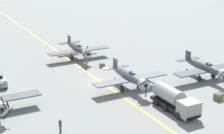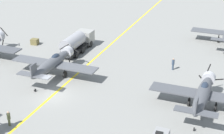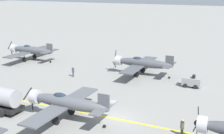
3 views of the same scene
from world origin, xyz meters
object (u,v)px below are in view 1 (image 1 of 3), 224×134
Objects in this scene: ground_crew_walking at (87,63)px; airplane_mid_center at (129,76)px; airplane_near_center at (78,49)px; supply_crate_by_tanker at (102,65)px; airplane_mid_left at (206,67)px; fuel_tanker at (175,100)px; tow_tractor at (1,82)px; supply_crate_mid_lane at (218,97)px; ground_crew_inspecting at (60,125)px.

airplane_mid_center is at bearing 97.79° from ground_crew_walking.
ground_crew_walking is at bearing 66.02° from airplane_near_center.
airplane_mid_center is 13.89× the size of supply_crate_by_tanker.
airplane_mid_center is 7.07× the size of ground_crew_walking.
airplane_mid_left is 20.53m from ground_crew_walking.
fuel_tanker is 4.71× the size of ground_crew_walking.
airplane_near_center reaches higher than tow_tractor.
supply_crate_mid_lane is (-7.74, 0.08, -1.03)m from fuel_tanker.
airplane_mid_center is 7.07× the size of ground_crew_inspecting.
ground_crew_walking is at bearing -88.92° from airplane_mid_center.
tow_tractor is 2.27× the size of supply_crate_mid_lane.
supply_crate_by_tanker is 22.45m from supply_crate_mid_lane.
airplane_mid_center reaches higher than supply_crate_by_tanker.
airplane_mid_center and airplane_mid_left have the same top height.
fuel_tanker is at bearing 43.38° from airplane_mid_left.
airplane_mid_center reaches higher than fuel_tanker.
airplane_near_center reaches higher than ground_crew_walking.
airplane_mid_left is 28.03m from ground_crew_inspecting.
supply_crate_by_tanker is at bearing -175.34° from tow_tractor.
fuel_tanker is 26.79m from tow_tractor.
fuel_tanker reaches higher than ground_crew_inspecting.
ground_crew_walking is 1.00× the size of ground_crew_inspecting.
ground_crew_inspecting reaches higher than supply_crate_mid_lane.
airplane_mid_center is at bearing 77.48° from airplane_near_center.
airplane_mid_center is 16.41m from ground_crew_inspecting.
tow_tractor reaches higher than supply_crate_by_tanker.
airplane_mid_left is (-13.13, 2.11, 0.00)m from airplane_mid_center.
airplane_near_center is at bearing -117.34° from ground_crew_inspecting.
ground_crew_walking is 2.88m from supply_crate_by_tanker.
fuel_tanker is (-1.93, 27.69, -0.50)m from airplane_near_center.
ground_crew_inspecting is at bearing 48.08° from airplane_near_center.
fuel_tanker is at bearing 90.92° from airplane_mid_center.
supply_crate_mid_lane is at bearing 110.70° from supply_crate_by_tanker.
ground_crew_inspecting is at bearing 23.62° from airplane_mid_left.
tow_tractor is (30.26, -12.00, -1.22)m from airplane_mid_left.
airplane_near_center is at bearing -94.65° from airplane_mid_center.
airplane_mid_left reaches higher than supply_crate_by_tanker.
airplane_near_center is 10.48× the size of supply_crate_mid_lane.
airplane_mid_left is at bearing 158.37° from tow_tractor.
airplane_near_center is at bearing -86.01° from fuel_tanker.
airplane_mid_center is at bearing 2.12° from airplane_mid_left.
airplane_near_center is 7.07× the size of ground_crew_walking.
airplane_mid_left reaches higher than fuel_tanker.
supply_crate_mid_lane is (-7.94, 21.00, 0.12)m from supply_crate_by_tanker.
airplane_near_center is (0.65, -18.14, 0.00)m from airplane_mid_center.
airplane_mid_center is at bearing 84.58° from supply_crate_by_tanker.
airplane_mid_left is at bearing -118.69° from supply_crate_mid_lane.
ground_crew_inspecting is 1.96× the size of supply_crate_by_tanker.
airplane_mid_center is at bearing -150.33° from ground_crew_inspecting.
ground_crew_walking reaches higher than supply_crate_mid_lane.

